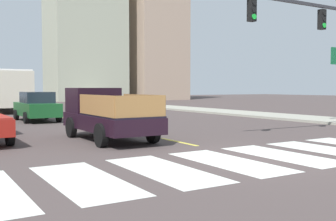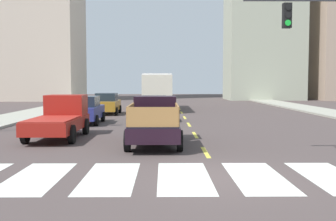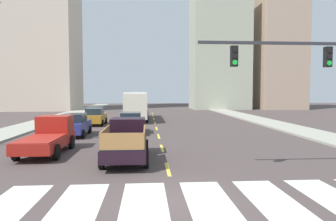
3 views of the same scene
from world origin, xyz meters
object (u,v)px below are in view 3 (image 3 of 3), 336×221
(pickup_dark, at_px, (49,136))
(sedan_mid, at_px, (74,125))
(city_bus, at_px, (137,104))
(sedan_near_left, at_px, (95,117))
(sedan_far, at_px, (131,123))
(pickup_stakebed, at_px, (127,140))

(pickup_dark, xyz_separation_m, sedan_mid, (-0.07, 6.45, -0.06))
(city_bus, relative_size, sedan_near_left, 2.45)
(sedan_far, bearing_deg, sedan_mid, -160.96)
(sedan_far, relative_size, sedan_near_left, 1.00)
(pickup_stakebed, xyz_separation_m, city_bus, (-0.15, 21.49, 1.02))
(sedan_near_left, relative_size, sedan_mid, 1.00)
(city_bus, xyz_separation_m, sedan_mid, (-4.38, -13.02, -1.09))
(pickup_stakebed, height_order, sedan_near_left, pickup_stakebed)
(pickup_dark, height_order, sedan_near_left, pickup_dark)
(pickup_stakebed, height_order, sedan_mid, pickup_stakebed)
(pickup_stakebed, height_order, pickup_dark, same)
(pickup_dark, bearing_deg, pickup_stakebed, -21.42)
(pickup_stakebed, xyz_separation_m, sedan_far, (-0.26, 9.73, -0.08))
(city_bus, xyz_separation_m, sedan_near_left, (-4.07, -5.30, -1.09))
(sedan_mid, bearing_deg, pickup_dark, -91.50)
(sedan_near_left, bearing_deg, sedan_mid, -94.36)
(pickup_stakebed, relative_size, pickup_dark, 1.00)
(sedan_near_left, bearing_deg, pickup_stakebed, -77.47)
(city_bus, distance_m, sedan_near_left, 6.77)
(pickup_dark, relative_size, sedan_near_left, 1.18)
(pickup_stakebed, bearing_deg, city_bus, 92.07)
(sedan_far, height_order, sedan_near_left, same)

